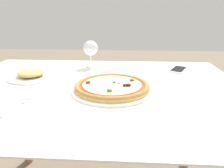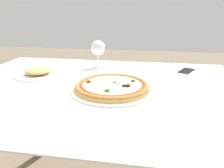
# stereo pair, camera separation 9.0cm
# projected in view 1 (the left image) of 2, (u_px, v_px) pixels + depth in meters

# --- Properties ---
(dining_table) EXTENTS (1.35, 1.00, 0.74)m
(dining_table) POSITION_uv_depth(u_px,v_px,m) (95.00, 104.00, 1.00)
(dining_table) COLOR #997047
(dining_table) RESTS_ON ground_plane
(pizza_plate) EXTENTS (0.34, 0.34, 0.04)m
(pizza_plate) POSITION_uv_depth(u_px,v_px,m) (112.00, 87.00, 0.92)
(pizza_plate) COLOR white
(pizza_plate) RESTS_ON dining_table
(fork) EXTENTS (0.05, 0.17, 0.00)m
(fork) POSITION_uv_depth(u_px,v_px,m) (17.00, 106.00, 0.78)
(fork) COLOR silver
(fork) RESTS_ON dining_table
(wine_glass_far_left) EXTENTS (0.09, 0.09, 0.16)m
(wine_glass_far_left) POSITION_uv_depth(u_px,v_px,m) (91.00, 49.00, 1.27)
(wine_glass_far_left) COLOR silver
(wine_glass_far_left) RESTS_ON dining_table
(cell_phone) EXTENTS (0.13, 0.16, 0.01)m
(cell_phone) POSITION_uv_depth(u_px,v_px,m) (178.00, 70.00, 1.23)
(cell_phone) COLOR white
(cell_phone) RESTS_ON dining_table
(side_plate) EXTENTS (0.23, 0.23, 0.04)m
(side_plate) POSITION_uv_depth(u_px,v_px,m) (31.00, 75.00, 1.09)
(side_plate) COLOR white
(side_plate) RESTS_ON dining_table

